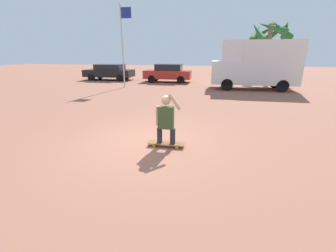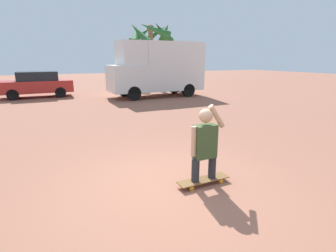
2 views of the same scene
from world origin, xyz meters
name	(u,v)px [view 1 (image 1 of 2)]	position (x,y,z in m)	size (l,w,h in m)	color
ground_plane	(148,142)	(0.00, 0.00, 0.00)	(80.00, 80.00, 0.00)	#935B47
skateboard	(166,144)	(0.58, -0.24, 0.08)	(0.99, 0.26, 0.10)	brown
person_skateboarder	(166,117)	(0.58, -0.24, 0.82)	(0.67, 0.24, 1.36)	#28282D
camper_van	(256,64)	(4.59, 10.75, 1.72)	(5.56, 2.11, 3.20)	black
parked_car_red	(168,73)	(-2.00, 13.60, 0.79)	(3.96, 1.73, 1.51)	black
parked_car_black	(109,72)	(-7.62, 14.12, 0.76)	(4.41, 1.89, 1.42)	black
palm_tree_near_van	(270,33)	(6.37, 16.08, 4.04)	(3.63, 3.76, 5.07)	brown
flagpole	(123,41)	(-4.48, 9.95, 3.19)	(0.81, 0.12, 5.55)	#B7B7BC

